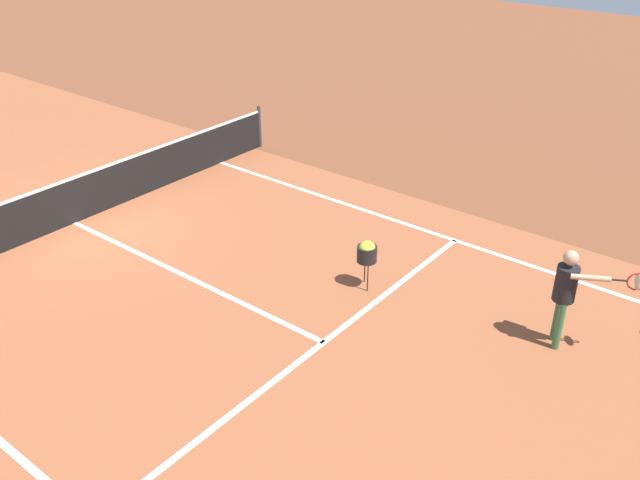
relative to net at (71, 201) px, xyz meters
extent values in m
plane|color=brown|center=(0.00, 0.00, -0.49)|extent=(60.00, 60.00, 0.00)
cube|color=#9E5433|center=(0.00, 0.00, -0.49)|extent=(10.62, 24.40, 0.00)
cube|color=white|center=(4.11, -5.95, -0.49)|extent=(0.10, 11.89, 0.01)
cube|color=white|center=(0.00, -6.40, -0.49)|extent=(8.22, 0.10, 0.01)
cube|color=white|center=(0.00, -3.20, -0.49)|extent=(0.10, 6.40, 0.01)
cylinder|color=#33383D|center=(5.52, 0.00, 0.04)|extent=(0.09, 0.09, 1.07)
cube|color=black|center=(0.00, 0.00, -0.04)|extent=(11.05, 0.02, 0.91)
cube|color=white|center=(0.00, 0.00, 0.44)|extent=(11.05, 0.03, 0.05)
cylinder|color=#3F7247|center=(2.24, -9.09, -0.10)|extent=(0.11, 0.11, 0.79)
cylinder|color=#3F7247|center=(2.04, -9.19, -0.10)|extent=(0.11, 0.11, 0.79)
cylinder|color=black|center=(2.14, -9.14, 0.57)|extent=(0.32, 0.32, 0.55)
sphere|color=tan|center=(2.14, -9.14, 1.00)|extent=(0.22, 0.22, 0.22)
cylinder|color=tan|center=(2.29, -9.06, 0.58)|extent=(0.08, 0.08, 0.54)
cylinder|color=tan|center=(2.12, -9.46, 0.80)|extent=(0.33, 0.51, 0.08)
cylinder|color=black|center=(2.30, -9.79, 0.80)|extent=(0.13, 0.21, 0.03)
torus|color=red|center=(2.42, -10.00, 0.80)|extent=(0.16, 0.26, 0.28)
cylinder|color=silver|center=(2.42, -10.00, 0.80)|extent=(0.22, 0.12, 0.25)
cylinder|color=black|center=(1.70, -5.99, 0.15)|extent=(0.34, 0.34, 0.28)
cylinder|color=black|center=(1.59, -6.09, -0.24)|extent=(0.02, 0.02, 0.50)
cylinder|color=black|center=(1.80, -5.89, -0.24)|extent=(0.02, 0.02, 0.50)
sphere|color=#CCE033|center=(1.70, -5.99, 0.24)|extent=(0.29, 0.29, 0.29)
camera|label=1|loc=(-6.55, -11.50, 5.80)|focal=38.24mm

